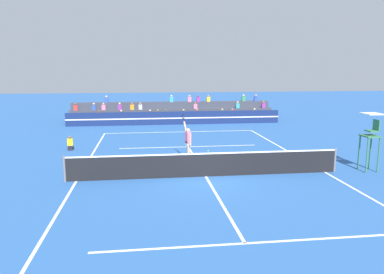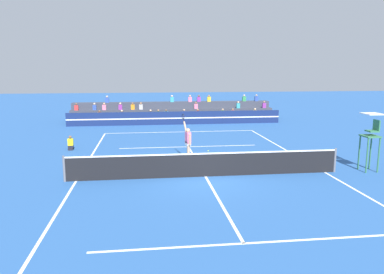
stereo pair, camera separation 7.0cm
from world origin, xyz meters
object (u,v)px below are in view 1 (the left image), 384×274
(ball_kid_courtside, at_px, (70,144))
(tennis_player, at_px, (188,142))
(umpire_chair, at_px, (371,134))
(tennis_ball, at_px, (208,151))

(ball_kid_courtside, relative_size, tennis_player, 0.35)
(umpire_chair, bearing_deg, tennis_player, 160.75)
(tennis_player, xyz_separation_m, tennis_ball, (1.41, 2.18, -0.95))
(ball_kid_courtside, xyz_separation_m, tennis_player, (6.44, -3.57, 0.65))
(umpire_chair, distance_m, tennis_ball, 8.49)
(ball_kid_courtside, height_order, tennis_player, tennis_player)
(umpire_chair, distance_m, ball_kid_courtside, 15.91)
(umpire_chair, relative_size, tennis_ball, 39.26)
(tennis_player, height_order, tennis_ball, tennis_player)
(umpire_chair, height_order, tennis_ball, umpire_chair)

